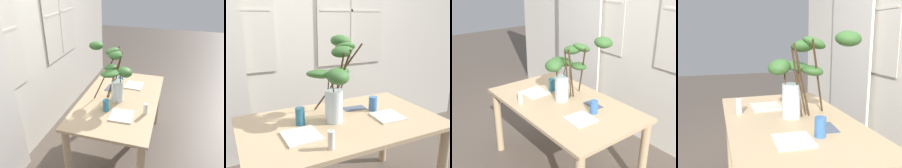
{
  "view_description": "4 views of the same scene",
  "coord_description": "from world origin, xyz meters",
  "views": [
    {
      "loc": [
        -2.27,
        -0.56,
        2.12
      ],
      "look_at": [
        -0.13,
        0.07,
        0.99
      ],
      "focal_mm": 36.52,
      "sensor_mm": 36.0,
      "label": 1
    },
    {
      "loc": [
        -0.79,
        -1.54,
        1.53
      ],
      "look_at": [
        -0.0,
        0.06,
        1.03
      ],
      "focal_mm": 39.44,
      "sensor_mm": 36.0,
      "label": 2
    },
    {
      "loc": [
        1.98,
        -1.52,
        1.97
      ],
      "look_at": [
        -0.06,
        0.05,
        0.91
      ],
      "focal_mm": 46.29,
      "sensor_mm": 36.0,
      "label": 3
    },
    {
      "loc": [
        1.65,
        -0.5,
        1.36
      ],
      "look_at": [
        -0.11,
        0.03,
        0.99
      ],
      "focal_mm": 41.08,
      "sensor_mm": 36.0,
      "label": 4
    }
  ],
  "objects": [
    {
      "name": "dining_table",
      "position": [
        0.0,
        0.0,
        0.63
      ],
      "size": [
        1.51,
        0.89,
        0.75
      ],
      "color": "tan",
      "rests_on": "ground"
    },
    {
      "name": "pillar_candle",
      "position": [
        -0.24,
        -0.33,
        0.81
      ],
      "size": [
        0.04,
        0.04,
        0.13
      ],
      "color": "silver",
      "rests_on": "dining_table"
    },
    {
      "name": "curtain_sheer_side",
      "position": [
        -0.98,
        1.0,
        1.16
      ],
      "size": [
        0.84,
        0.03,
        2.32
      ],
      "primitive_type": "cube",
      "color": "silver",
      "rests_on": "ground"
    },
    {
      "name": "plate_square_right",
      "position": [
        0.36,
        -0.09,
        0.76
      ],
      "size": [
        0.23,
        0.23,
        0.01
      ],
      "primitive_type": "cube",
      "rotation": [
        0.0,
        0.0,
        -0.04
      ],
      "color": "silver",
      "rests_on": "dining_table"
    },
    {
      "name": "vase_with_branches",
      "position": [
        -0.01,
        0.09,
        1.1
      ],
      "size": [
        0.56,
        0.62,
        0.63
      ],
      "color": "silver",
      "rests_on": "dining_table"
    },
    {
      "name": "drinking_glass_blue_left",
      "position": [
        -0.3,
        0.08,
        0.82
      ],
      "size": [
        0.07,
        0.07,
        0.13
      ],
      "primitive_type": "cylinder",
      "color": "teal",
      "rests_on": "dining_table"
    },
    {
      "name": "drinking_glass_blue_right",
      "position": [
        0.33,
        0.08,
        0.81
      ],
      "size": [
        0.07,
        0.07,
        0.12
      ],
      "primitive_type": "cylinder",
      "color": "#386BAD",
      "rests_on": "dining_table"
    },
    {
      "name": "plate_square_left",
      "position": [
        -0.36,
        -0.1,
        0.76
      ],
      "size": [
        0.24,
        0.24,
        0.01
      ],
      "primitive_type": "cube",
      "rotation": [
        0.0,
        0.0,
        0.03
      ],
      "color": "silver",
      "rests_on": "dining_table"
    },
    {
      "name": "napkin_folded",
      "position": [
        0.22,
        0.19,
        0.76
      ],
      "size": [
        0.2,
        0.12,
        0.0
      ],
      "primitive_type": "cube",
      "rotation": [
        0.0,
        0.0,
        -0.09
      ],
      "color": "#4C566B",
      "rests_on": "dining_table"
    }
  ]
}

